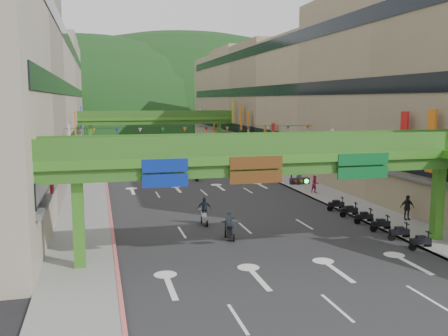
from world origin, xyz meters
The scene contains 23 objects.
ground centered at (0.00, 0.00, 0.00)m, with size 320.00×320.00×0.00m, color black.
road_slab centered at (0.00, 50.00, 0.01)m, with size 18.00×140.00×0.02m, color #28282B.
sidewalk_left centered at (-11.00, 50.00, 0.07)m, with size 4.00×140.00×0.15m, color gray.
sidewalk_right centered at (11.00, 50.00, 0.07)m, with size 4.00×140.00×0.15m, color gray.
curb_left centered at (-9.10, 50.00, 0.09)m, with size 0.20×140.00×0.18m, color #CC5959.
curb_right centered at (9.10, 50.00, 0.09)m, with size 0.20×140.00×0.18m, color gray.
building_row_left centered at (-18.93, 50.00, 9.46)m, with size 12.80×95.00×19.00m.
building_row_right centered at (18.93, 50.00, 9.46)m, with size 12.80×95.00×19.00m.
overpass_near centered at (0.93, 5.38, 5.21)m, with size 28.00×12.27×7.10m.
overpass_far centered at (0.00, 65.00, 5.40)m, with size 28.00×2.20×7.10m.
hill_left centered at (-15.00, 160.00, 0.00)m, with size 168.00×140.00×112.00m, color #1C4419.
hill_right centered at (25.00, 180.00, 0.00)m, with size 208.00×176.00×128.00m, color #1C4419.
bunting_string centered at (0.00, 30.00, 5.96)m, with size 26.00×0.36×0.47m.
scooter_rider_near centered at (-1.77, 9.58, 0.87)m, with size 0.74×1.57×1.90m.
scooter_rider_mid centered at (0.74, 33.35, 1.01)m, with size 0.89×1.59×1.97m.
scooter_rider_left centered at (-2.58, 13.64, 1.04)m, with size 1.06×1.60×2.07m.
scooter_rider_far centered at (-1.08, 37.08, 0.93)m, with size 0.74×1.60×1.87m.
parked_scooter_row centered at (8.80, 10.00, 0.52)m, with size 1.60×11.55×1.08m.
car_silver centered at (-5.95, 43.54, 0.71)m, with size 1.51×4.32×1.42m, color #9F9DA3.
car_yellow centered at (0.41, 66.34, 0.73)m, with size 1.73×4.30×1.46m, color #F0A10A.
pedestrian_red centered at (10.14, 22.53, 0.84)m, with size 0.81×0.63×1.67m, color #BB214F.
pedestrian_dark centered at (12.20, 10.89, 0.93)m, with size 1.09×0.45×1.86m, color black.
pedestrian_blue centered at (10.33, 27.08, 0.82)m, with size 0.76×0.49×1.63m, color #323D50.
Camera 1 is at (-9.87, -20.83, 9.02)m, focal length 40.00 mm.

